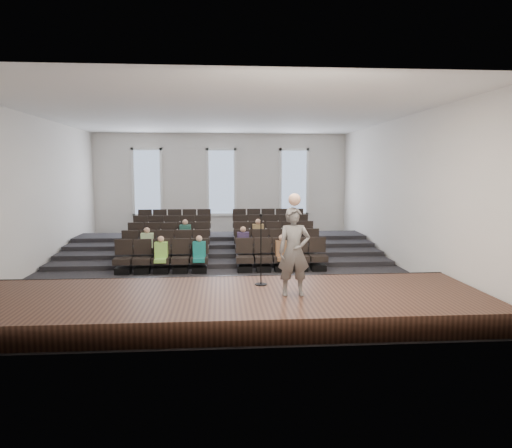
# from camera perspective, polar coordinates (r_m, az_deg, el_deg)

# --- Properties ---
(ground) EXTENTS (14.00, 14.00, 0.00)m
(ground) POSITION_cam_1_polar(r_m,az_deg,el_deg) (15.33, -4.25, -5.52)
(ground) COLOR black
(ground) RESTS_ON ground
(ceiling) EXTENTS (12.00, 14.00, 0.02)m
(ceiling) POSITION_cam_1_polar(r_m,az_deg,el_deg) (15.10, -4.41, 13.40)
(ceiling) COLOR white
(ceiling) RESTS_ON ground
(wall_back) EXTENTS (12.00, 0.04, 5.00)m
(wall_back) POSITION_cam_1_polar(r_m,az_deg,el_deg) (22.02, -4.34, 4.73)
(wall_back) COLOR silver
(wall_back) RESTS_ON ground
(wall_front) EXTENTS (12.00, 0.04, 5.00)m
(wall_front) POSITION_cam_1_polar(r_m,az_deg,el_deg) (8.00, -4.31, 1.43)
(wall_front) COLOR silver
(wall_front) RESTS_ON ground
(wall_left) EXTENTS (0.04, 14.00, 5.00)m
(wall_left) POSITION_cam_1_polar(r_m,az_deg,el_deg) (16.17, -26.22, 3.38)
(wall_left) COLOR silver
(wall_left) RESTS_ON ground
(wall_right) EXTENTS (0.04, 14.00, 5.00)m
(wall_right) POSITION_cam_1_polar(r_m,az_deg,el_deg) (16.17, 17.58, 3.76)
(wall_right) COLOR silver
(wall_right) RESTS_ON ground
(stage) EXTENTS (11.80, 3.60, 0.50)m
(stage) POSITION_cam_1_polar(r_m,az_deg,el_deg) (10.33, -4.21, -10.12)
(stage) COLOR #4C2E20
(stage) RESTS_ON ground
(stage_lip) EXTENTS (11.80, 0.06, 0.52)m
(stage_lip) POSITION_cam_1_polar(r_m,az_deg,el_deg) (12.04, -4.23, -7.69)
(stage_lip) COLOR black
(stage_lip) RESTS_ON ground
(risers) EXTENTS (11.80, 4.80, 0.60)m
(risers) POSITION_cam_1_polar(r_m,az_deg,el_deg) (18.41, -4.27, -2.85)
(risers) COLOR black
(risers) RESTS_ON ground
(seating_rows) EXTENTS (6.80, 4.70, 1.67)m
(seating_rows) POSITION_cam_1_polar(r_m,az_deg,el_deg) (16.73, -4.28, -2.13)
(seating_rows) COLOR black
(seating_rows) RESTS_ON ground
(windows) EXTENTS (8.44, 0.10, 3.24)m
(windows) POSITION_cam_1_polar(r_m,az_deg,el_deg) (21.95, -4.34, 5.24)
(windows) COLOR white
(windows) RESTS_ON wall_back
(audience) EXTENTS (4.85, 2.64, 1.10)m
(audience) POSITION_cam_1_polar(r_m,az_deg,el_deg) (15.49, -5.61, -2.37)
(audience) COLOR #94D756
(audience) RESTS_ON seating_rows
(speaker) EXTENTS (0.72, 0.48, 1.94)m
(speaker) POSITION_cam_1_polar(r_m,az_deg,el_deg) (10.01, 4.77, -3.47)
(speaker) COLOR #615E5C
(speaker) RESTS_ON stage
(mic_stand) EXTENTS (0.29, 0.29, 1.73)m
(mic_stand) POSITION_cam_1_polar(r_m,az_deg,el_deg) (10.96, 0.62, -5.00)
(mic_stand) COLOR black
(mic_stand) RESTS_ON stage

